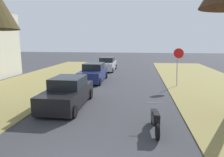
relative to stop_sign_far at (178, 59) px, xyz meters
The scene contains 5 objects.
stop_sign_far is the anchor object (origin of this frame).
parked_sedan_black 9.05m from the stop_sign_far, 138.69° to the right, with size 1.97×4.42×1.57m.
parked_sedan_navy 7.17m from the stop_sign_far, behind, with size 1.97×4.42×1.57m.
parked_sedan_silver 10.66m from the stop_sign_far, 130.33° to the left, with size 1.97×4.42×1.57m.
parked_motorcycle 8.99m from the stop_sign_far, 104.61° to the right, with size 0.60×2.05×0.97m.
Camera 1 is at (1.60, -3.50, 3.49)m, focal length 33.10 mm.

